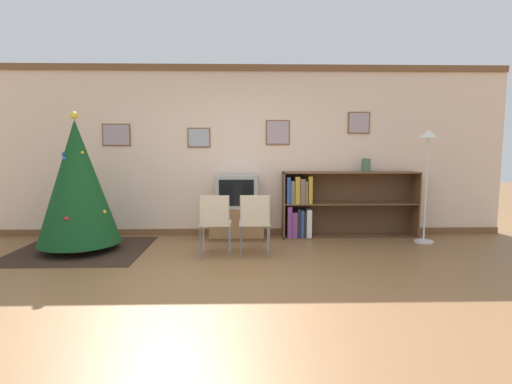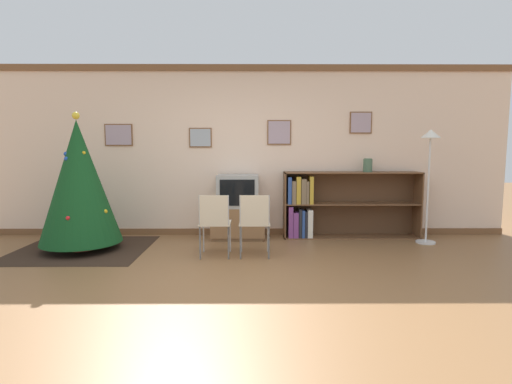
% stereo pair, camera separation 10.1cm
% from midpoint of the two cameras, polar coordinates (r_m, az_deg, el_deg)
% --- Properties ---
extents(ground_plane, '(24.00, 24.00, 0.00)m').
position_cam_midpoint_polar(ground_plane, '(4.14, -3.93, -13.62)').
color(ground_plane, brown).
extents(wall_back, '(8.57, 0.11, 2.70)m').
position_cam_midpoint_polar(wall_back, '(6.44, -3.04, 5.83)').
color(wall_back, beige).
rests_on(wall_back, ground_plane).
extents(area_rug, '(1.78, 1.63, 0.01)m').
position_cam_midpoint_polar(area_rug, '(6.08, -24.19, -7.59)').
color(area_rug, '#332319').
rests_on(area_rug, ground_plane).
extents(christmas_tree, '(1.09, 1.09, 1.88)m').
position_cam_midpoint_polar(christmas_tree, '(5.94, -24.60, 1.25)').
color(christmas_tree, maroon).
rests_on(christmas_tree, area_rug).
extents(tv_console, '(0.82, 0.50, 0.50)m').
position_cam_midpoint_polar(tv_console, '(6.23, -3.20, -4.39)').
color(tv_console, brown).
rests_on(tv_console, ground_plane).
extents(television, '(0.63, 0.49, 0.50)m').
position_cam_midpoint_polar(television, '(6.15, -3.23, 0.15)').
color(television, '#9E9E99').
rests_on(television, tv_console).
extents(folding_chair_left, '(0.40, 0.40, 0.82)m').
position_cam_midpoint_polar(folding_chair_left, '(5.15, -6.44, -4.19)').
color(folding_chair_left, beige).
rests_on(folding_chair_left, ground_plane).
extents(folding_chair_right, '(0.40, 0.40, 0.82)m').
position_cam_midpoint_polar(folding_chair_right, '(5.13, -0.72, -4.19)').
color(folding_chair_right, beige).
rests_on(folding_chair_right, ground_plane).
extents(bookshelf, '(2.12, 0.36, 1.03)m').
position_cam_midpoint_polar(bookshelf, '(6.38, 9.48, -1.91)').
color(bookshelf, brown).
rests_on(bookshelf, ground_plane).
extents(vase, '(0.14, 0.14, 0.21)m').
position_cam_midpoint_polar(vase, '(6.47, 15.01, 3.76)').
color(vase, '#47664C').
rests_on(vase, bookshelf).
extents(standing_lamp, '(0.28, 0.28, 1.67)m').
position_cam_midpoint_polar(standing_lamp, '(6.36, 22.88, 4.71)').
color(standing_lamp, silver).
rests_on(standing_lamp, ground_plane).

